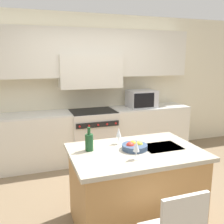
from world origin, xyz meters
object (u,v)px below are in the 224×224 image
(microwave, at_px, (141,99))
(wine_bottle, at_px, (89,142))
(range_stove, at_px, (93,135))
(wine_glass_far, at_px, (119,133))
(wine_glass_near, at_px, (136,147))
(fruit_bowl, at_px, (134,146))

(microwave, distance_m, wine_bottle, 2.41)
(range_stove, relative_size, wine_glass_far, 4.93)
(range_stove, height_order, wine_bottle, wine_bottle)
(range_stove, relative_size, wine_bottle, 3.60)
(wine_glass_near, bearing_deg, wine_bottle, 134.74)
(microwave, bearing_deg, fruit_bowl, -117.47)
(microwave, xyz_separation_m, wine_bottle, (-1.52, -1.87, -0.11))
(range_stove, bearing_deg, wine_glass_far, -94.73)
(range_stove, bearing_deg, wine_bottle, -105.84)
(wine_glass_near, height_order, fruit_bowl, wine_glass_near)
(wine_glass_far, xyz_separation_m, fruit_bowl, (0.10, -0.24, -0.10))
(microwave, relative_size, fruit_bowl, 1.88)
(wine_bottle, height_order, wine_glass_near, wine_bottle)
(microwave, bearing_deg, range_stove, -178.92)
(range_stove, height_order, wine_glass_far, wine_glass_far)
(range_stove, distance_m, wine_glass_far, 1.84)
(range_stove, xyz_separation_m, wine_glass_near, (-0.14, -2.24, 0.56))
(wine_bottle, bearing_deg, fruit_bowl, -15.31)
(wine_bottle, height_order, wine_glass_far, wine_bottle)
(microwave, relative_size, wine_glass_near, 2.77)
(wine_glass_far, height_order, fruit_bowl, wine_glass_far)
(wine_bottle, relative_size, fruit_bowl, 0.93)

